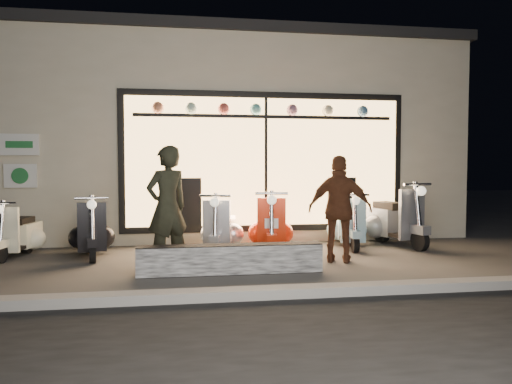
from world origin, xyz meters
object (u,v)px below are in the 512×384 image
at_px(scooter_silver, 221,229).
at_px(man, 167,207).
at_px(woman, 340,209).
at_px(scooter_red, 271,228).
at_px(graffiti_barrier, 231,259).

bearing_deg(scooter_silver, man, -113.69).
xyz_separation_m(man, woman, (2.59, -0.02, -0.07)).
relative_size(man, woman, 1.08).
relative_size(scooter_silver, man, 0.78).
height_order(scooter_silver, woman, woman).
bearing_deg(scooter_red, graffiti_barrier, -108.51).
height_order(graffiti_barrier, woman, woman).
distance_m(scooter_silver, scooter_red, 0.86).
relative_size(graffiti_barrier, woman, 1.54).
bearing_deg(scooter_silver, graffiti_barrier, -78.03).
xyz_separation_m(scooter_silver, scooter_red, (0.85, -0.12, 0.02)).
bearing_deg(scooter_red, man, -138.37).
height_order(graffiti_barrier, man, man).
distance_m(scooter_red, man, 2.09).
bearing_deg(woman, graffiti_barrier, 37.82).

